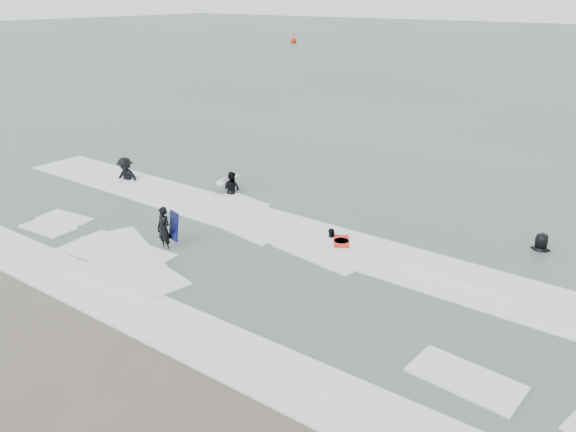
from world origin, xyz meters
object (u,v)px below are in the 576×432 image
Objects in this scene: surfer_centre at (166,250)px; surfer_right_far at (540,252)px; surfer_breaker at (127,182)px; surfer_right_near at (332,239)px; surfer_wading at (232,195)px; buoy at (293,41)px.

surfer_centre is 0.84× the size of surfer_right_far.
surfer_right_near is (10.69, 0.22, 0.00)m from surfer_breaker.
surfer_right_far reaches higher than surfer_wading.
surfer_breaker is at bearing -59.60° from buoy.
surfer_right_far is 79.77m from buoy.
surfer_wading is at bearing -67.03° from surfer_right_near.
surfer_right_far is (9.88, 7.19, 0.00)m from surfer_centre.
surfer_breaker reaches higher than surfer_right_near.
surfer_breaker reaches higher than surfer_wading.
surfer_centre is 12.22m from surfer_right_far.
surfer_centre is at bearing 106.94° from surfer_wading.
surfer_wading is 0.94× the size of buoy.
surfer_breaker is at bearing 152.47° from surfer_centre.
surfer_right_near is 6.78m from surfer_right_far.
buoy is at bearing 108.21° from surfer_breaker.
surfer_breaker reaches higher than surfer_right_far.
surfer_wading is at bearing 0.58° from surfer_right_far.
buoy is at bearing -56.55° from surfer_right_far.
surfer_centre is 5.61m from surfer_wading.
surfer_wading is 0.79× the size of surfer_breaker.
surfer_right_far reaches higher than surfer_centre.
surfer_breaker is 1.28× the size of surfer_right_near.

